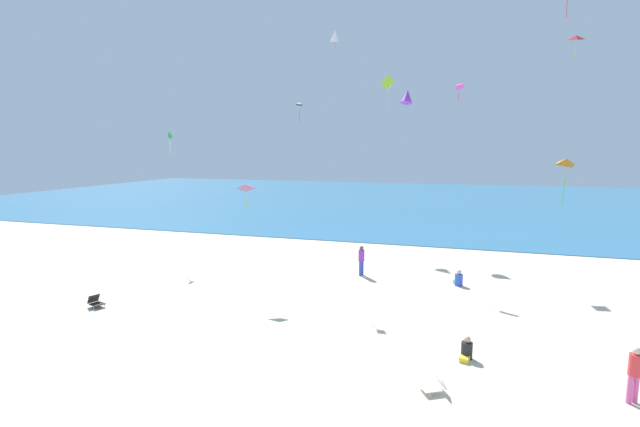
{
  "coord_description": "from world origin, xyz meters",
  "views": [
    {
      "loc": [
        4.8,
        -9.83,
        6.81
      ],
      "look_at": [
        0.0,
        5.85,
        4.47
      ],
      "focal_mm": 25.33,
      "sensor_mm": 36.0,
      "label": 1
    }
  ],
  "objects_px": {
    "kite_pink": "(246,187)",
    "kite_white": "(335,36)",
    "person_1": "(458,279)",
    "kite_green": "(170,137)",
    "person_3": "(466,351)",
    "beach_chair_near_camera": "(96,302)",
    "person_0": "(635,371)",
    "kite_lime": "(388,83)",
    "kite_orange": "(567,162)",
    "kite_purple": "(407,96)",
    "kite_magenta": "(458,86)",
    "beach_chair_far_right": "(434,384)",
    "person_2": "(361,258)",
    "kite_black": "(300,104)",
    "kite_red": "(576,38)"
  },
  "relations": [
    {
      "from": "kite_green",
      "to": "beach_chair_far_right",
      "type": "bearing_deg",
      "value": -35.95
    },
    {
      "from": "beach_chair_near_camera",
      "to": "kite_green",
      "type": "height_order",
      "value": "kite_green"
    },
    {
      "from": "kite_white",
      "to": "beach_chair_near_camera",
      "type": "bearing_deg",
      "value": -103.36
    },
    {
      "from": "kite_orange",
      "to": "kite_black",
      "type": "bearing_deg",
      "value": 160.29
    },
    {
      "from": "kite_black",
      "to": "kite_lime",
      "type": "relative_size",
      "value": 0.54
    },
    {
      "from": "person_2",
      "to": "kite_lime",
      "type": "height_order",
      "value": "kite_lime"
    },
    {
      "from": "beach_chair_near_camera",
      "to": "person_1",
      "type": "bearing_deg",
      "value": 47.61
    },
    {
      "from": "kite_white",
      "to": "kite_magenta",
      "type": "bearing_deg",
      "value": -38.52
    },
    {
      "from": "kite_pink",
      "to": "person_2",
      "type": "bearing_deg",
      "value": 39.99
    },
    {
      "from": "kite_pink",
      "to": "kite_red",
      "type": "bearing_deg",
      "value": 43.09
    },
    {
      "from": "kite_red",
      "to": "kite_lime",
      "type": "relative_size",
      "value": 0.82
    },
    {
      "from": "person_3",
      "to": "kite_purple",
      "type": "distance_m",
      "value": 20.76
    },
    {
      "from": "beach_chair_near_camera",
      "to": "kite_black",
      "type": "xyz_separation_m",
      "value": [
        6.94,
        7.17,
        8.88
      ]
    },
    {
      "from": "person_1",
      "to": "person_2",
      "type": "height_order",
      "value": "person_2"
    },
    {
      "from": "kite_green",
      "to": "person_2",
      "type": "bearing_deg",
      "value": -5.96
    },
    {
      "from": "person_3",
      "to": "kite_lime",
      "type": "height_order",
      "value": "kite_lime"
    },
    {
      "from": "kite_white",
      "to": "kite_black",
      "type": "relative_size",
      "value": 1.41
    },
    {
      "from": "person_1",
      "to": "beach_chair_near_camera",
      "type": "bearing_deg",
      "value": 100.61
    },
    {
      "from": "person_2",
      "to": "kite_black",
      "type": "xyz_separation_m",
      "value": [
        -3.1,
        -1.12,
        8.18
      ]
    },
    {
      "from": "person_1",
      "to": "kite_white",
      "type": "distance_m",
      "value": 22.7
    },
    {
      "from": "kite_red",
      "to": "beach_chair_far_right",
      "type": "bearing_deg",
      "value": -108.44
    },
    {
      "from": "person_2",
      "to": "kite_orange",
      "type": "xyz_separation_m",
      "value": [
        8.55,
        -5.3,
        5.41
      ]
    },
    {
      "from": "kite_white",
      "to": "kite_lime",
      "type": "bearing_deg",
      "value": -58.79
    },
    {
      "from": "beach_chair_near_camera",
      "to": "person_2",
      "type": "xyz_separation_m",
      "value": [
        10.04,
        8.29,
        0.71
      ]
    },
    {
      "from": "person_1",
      "to": "kite_purple",
      "type": "distance_m",
      "value": 14.27
    },
    {
      "from": "kite_purple",
      "to": "kite_magenta",
      "type": "xyz_separation_m",
      "value": [
        3.39,
        -3.74,
        0.06
      ]
    },
    {
      "from": "beach_chair_near_camera",
      "to": "kite_red",
      "type": "xyz_separation_m",
      "value": [
        22.08,
        20.03,
        14.0
      ]
    },
    {
      "from": "kite_white",
      "to": "kite_magenta",
      "type": "distance_m",
      "value": 13.4
    },
    {
      "from": "beach_chair_far_right",
      "to": "kite_magenta",
      "type": "xyz_separation_m",
      "value": [
        0.19,
        16.24,
        10.32
      ]
    },
    {
      "from": "person_0",
      "to": "kite_white",
      "type": "bearing_deg",
      "value": 9.37
    },
    {
      "from": "person_1",
      "to": "kite_white",
      "type": "xyz_separation_m",
      "value": [
        -10.09,
        13.18,
        15.48
      ]
    },
    {
      "from": "kite_red",
      "to": "beach_chair_near_camera",
      "type": "bearing_deg",
      "value": -137.79
    },
    {
      "from": "beach_chair_near_camera",
      "to": "beach_chair_far_right",
      "type": "height_order",
      "value": "beach_chair_near_camera"
    },
    {
      "from": "kite_pink",
      "to": "kite_green",
      "type": "xyz_separation_m",
      "value": [
        -7.88,
        5.37,
        2.52
      ]
    },
    {
      "from": "kite_lime",
      "to": "kite_white",
      "type": "bearing_deg",
      "value": 121.21
    },
    {
      "from": "kite_pink",
      "to": "kite_lime",
      "type": "xyz_separation_m",
      "value": [
        5.53,
        7.4,
        5.54
      ]
    },
    {
      "from": "kite_lime",
      "to": "kite_magenta",
      "type": "relative_size",
      "value": 1.7
    },
    {
      "from": "kite_green",
      "to": "kite_orange",
      "type": "relative_size",
      "value": 0.75
    },
    {
      "from": "beach_chair_near_camera",
      "to": "person_2",
      "type": "height_order",
      "value": "person_2"
    },
    {
      "from": "beach_chair_far_right",
      "to": "person_3",
      "type": "bearing_deg",
      "value": -140.68
    },
    {
      "from": "beach_chair_near_camera",
      "to": "kite_pink",
      "type": "relative_size",
      "value": 0.63
    },
    {
      "from": "beach_chair_far_right",
      "to": "person_2",
      "type": "distance_m",
      "value": 11.97
    },
    {
      "from": "kite_pink",
      "to": "kite_red",
      "type": "height_order",
      "value": "kite_red"
    },
    {
      "from": "kite_white",
      "to": "kite_orange",
      "type": "height_order",
      "value": "kite_white"
    },
    {
      "from": "person_1",
      "to": "kite_green",
      "type": "xyz_separation_m",
      "value": [
        -17.77,
        1.69,
        7.26
      ]
    },
    {
      "from": "person_3",
      "to": "beach_chair_near_camera",
      "type": "bearing_deg",
      "value": -76.79
    },
    {
      "from": "kite_magenta",
      "to": "kite_orange",
      "type": "relative_size",
      "value": 0.63
    },
    {
      "from": "person_2",
      "to": "kite_white",
      "type": "xyz_separation_m",
      "value": [
        -5.02,
        12.82,
        14.84
      ]
    },
    {
      "from": "kite_pink",
      "to": "kite_white",
      "type": "distance_m",
      "value": 19.99
    },
    {
      "from": "kite_orange",
      "to": "person_2",
      "type": "bearing_deg",
      "value": 148.22
    }
  ]
}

